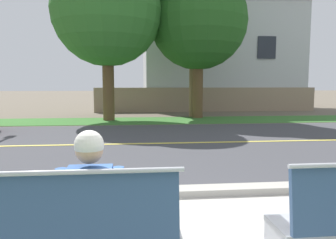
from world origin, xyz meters
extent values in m
plane|color=#665B4C|center=(0.00, 8.00, 0.00)|extent=(140.00, 140.00, 0.00)
cube|color=#ADA89E|center=(0.00, 2.35, 0.06)|extent=(44.00, 0.30, 0.11)
cube|color=#424247|center=(0.00, 6.50, 0.00)|extent=(52.00, 8.00, 0.01)
cube|color=#E0CC4C|center=(0.00, 6.50, 0.01)|extent=(48.00, 0.14, 0.01)
cube|color=#38702D|center=(0.00, 12.05, 0.01)|extent=(48.00, 2.80, 0.02)
cube|color=#9EA0A8|center=(-1.25, 0.30, 0.42)|extent=(1.72, 0.44, 0.05)
cube|color=navy|center=(-1.25, 0.11, 0.71)|extent=(1.65, 0.12, 0.52)
cylinder|color=#9EA0A8|center=(-1.25, 0.10, 0.99)|extent=(1.72, 0.04, 0.04)
cylinder|color=#47382D|center=(-1.17, 0.49, 0.51)|extent=(0.15, 0.42, 0.15)
cylinder|color=#47382D|center=(-0.99, 0.49, 0.51)|extent=(0.15, 0.42, 0.15)
cylinder|color=#47382D|center=(-1.17, 0.68, 0.21)|extent=(0.12, 0.12, 0.43)
cylinder|color=#47382D|center=(-0.99, 0.68, 0.21)|extent=(0.12, 0.12, 0.43)
cube|color=#33599E|center=(-1.08, 0.30, 0.71)|extent=(0.34, 0.20, 0.52)
cylinder|color=#33599E|center=(-1.30, 0.32, 0.73)|extent=(0.09, 0.09, 0.46)
cylinder|color=#33599E|center=(-0.87, 0.32, 0.73)|extent=(0.09, 0.09, 0.46)
sphere|color=tan|center=(-1.08, 0.31, 1.10)|extent=(0.21, 0.21, 0.21)
sphere|color=beige|center=(-1.08, 0.31, 1.14)|extent=(0.22, 0.22, 0.22)
cylinder|color=brown|center=(-1.87, 12.37, 1.47)|extent=(0.50, 0.50, 2.95)
sphere|color=#2D6B28|center=(-1.87, 12.37, 4.72)|extent=(4.72, 4.72, 4.72)
cylinder|color=brown|center=(2.24, 13.09, 1.42)|extent=(0.49, 0.49, 2.83)
sphere|color=#23561E|center=(2.24, 13.09, 4.53)|extent=(4.53, 4.53, 4.53)
cylinder|color=brown|center=(2.08, 13.60, 4.19)|extent=(0.32, 0.32, 8.39)
cube|color=gray|center=(3.50, 16.59, 0.70)|extent=(13.00, 0.36, 1.40)
cube|color=#B7BCC1|center=(4.81, 19.79, 3.39)|extent=(9.72, 6.40, 6.78)
cube|color=brown|center=(4.81, 19.79, 7.08)|extent=(10.50, 6.91, 0.60)
cube|color=#232833|center=(2.63, 16.56, 3.73)|extent=(1.10, 0.06, 1.30)
cube|color=#232833|center=(7.00, 16.56, 3.73)|extent=(1.10, 0.06, 1.30)
camera|label=1|loc=(-0.74, -2.16, 1.60)|focal=34.88mm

